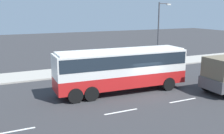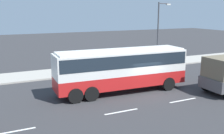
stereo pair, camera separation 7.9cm
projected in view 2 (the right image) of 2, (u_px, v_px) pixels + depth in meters
The scene contains 6 objects.
ground_plane at pixel (143, 92), 21.45m from camera, with size 120.00×120.00×0.00m, color #333335.
sidewalk_curb at pixel (99, 69), 29.55m from camera, with size 80.00×4.00×0.15m, color #A8A399.
lane_centreline at pixel (202, 97), 20.24m from camera, with size 40.74×0.16×0.01m.
coach_bus at pixel (121, 66), 21.07m from camera, with size 10.82×3.08×3.45m.
pedestrian_near_curb at pixel (130, 59), 29.19m from camera, with size 0.32×0.32×1.77m.
street_lamp at pixel (159, 30), 30.15m from camera, with size 1.63×0.24×7.27m.
Camera 2 is at (-11.22, -17.40, 6.50)m, focal length 42.25 mm.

